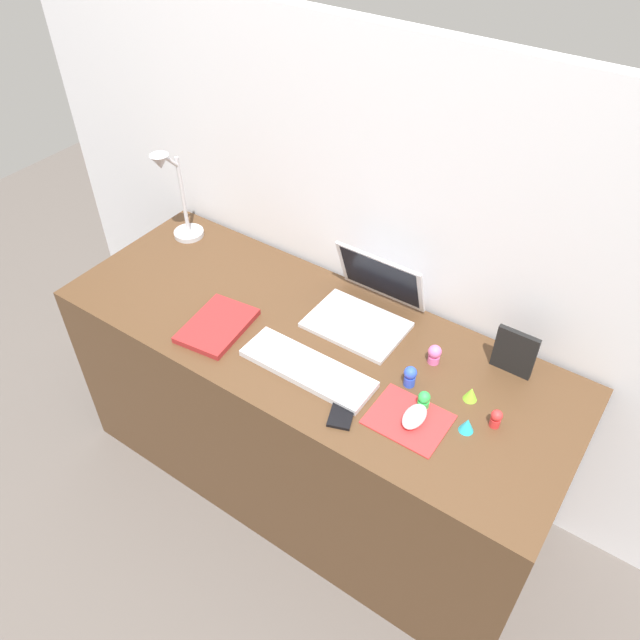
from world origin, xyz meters
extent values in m
plane|color=#59514C|center=(0.00, 0.00, 0.00)|extent=(6.00, 6.00, 0.00)
cube|color=silver|center=(0.00, 0.35, 0.79)|extent=(2.87, 0.05, 1.58)
cube|color=#4C331E|center=(0.00, 0.00, 0.37)|extent=(1.67, 0.63, 0.74)
cube|color=silver|center=(0.09, 0.12, 0.75)|extent=(0.30, 0.21, 0.01)
cube|color=silver|center=(0.09, 0.26, 0.85)|extent=(0.30, 0.08, 0.19)
cube|color=black|center=(0.09, 0.25, 0.85)|extent=(0.27, 0.06, 0.17)
cube|color=silver|center=(0.08, -0.12, 0.75)|extent=(0.41, 0.13, 0.02)
cube|color=red|center=(0.41, -0.11, 0.74)|extent=(0.21, 0.17, 0.00)
ellipsoid|color=silver|center=(0.42, -0.11, 0.76)|extent=(0.06, 0.10, 0.03)
cube|color=black|center=(0.24, -0.19, 0.74)|extent=(0.10, 0.14, 0.01)
cylinder|color=#B7B7BC|center=(-0.69, 0.19, 0.75)|extent=(0.11, 0.11, 0.02)
cylinder|color=#B7B7BC|center=(-0.69, 0.19, 0.91)|extent=(0.01, 0.01, 0.30)
cylinder|color=#B7B7BC|center=(-0.69, 0.16, 1.07)|extent=(0.01, 0.08, 0.08)
cone|color=#B7B7BC|center=(-0.69, 0.12, 1.07)|extent=(0.06, 0.06, 0.05)
cube|color=maroon|center=(-0.26, -0.13, 0.75)|extent=(0.20, 0.26, 0.02)
cube|color=black|center=(0.56, 0.21, 0.81)|extent=(0.12, 0.02, 0.15)
cylinder|color=blue|center=(0.34, 0.00, 0.76)|extent=(0.03, 0.03, 0.03)
sphere|color=blue|center=(0.34, 0.00, 0.79)|extent=(0.04, 0.04, 0.04)
cylinder|color=green|center=(0.42, -0.05, 0.75)|extent=(0.03, 0.03, 0.03)
sphere|color=green|center=(0.42, -0.05, 0.78)|extent=(0.03, 0.03, 0.03)
cylinder|color=red|center=(0.60, 0.00, 0.75)|extent=(0.03, 0.03, 0.03)
sphere|color=red|center=(0.60, 0.00, 0.78)|extent=(0.03, 0.03, 0.03)
cone|color=#8CDB33|center=(0.51, 0.05, 0.76)|extent=(0.04, 0.04, 0.04)
cylinder|color=pink|center=(0.36, 0.12, 0.75)|extent=(0.03, 0.03, 0.03)
sphere|color=pink|center=(0.36, 0.12, 0.78)|extent=(0.04, 0.04, 0.04)
cone|color=#28B7CC|center=(0.55, -0.06, 0.76)|extent=(0.04, 0.04, 0.04)
camera|label=1|loc=(0.82, -1.14, 2.08)|focal=35.37mm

